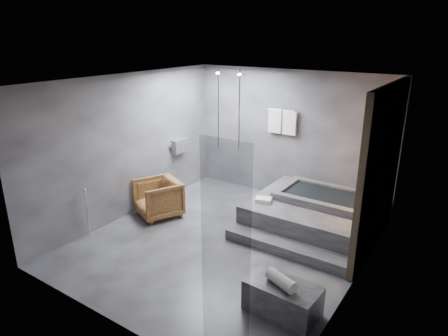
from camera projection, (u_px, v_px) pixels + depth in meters
The scene contains 7 objects.
room at pixel (253, 148), 6.48m from camera, with size 5.00×5.04×2.82m.
tub_deck at pixel (313, 214), 7.56m from camera, with size 2.20×2.00×0.50m, color #333336.
tub_step at pixel (286, 248), 6.68m from camera, with size 2.20×0.36×0.18m, color #333336.
concrete_bench at pixel (282, 298), 5.21m from camera, with size 0.95×0.52×0.43m, color #303033.
driftwood_chair at pixel (158, 198), 7.96m from camera, with size 0.80×0.82×0.75m, color #492B12.
rolled_towel at pixel (281, 280), 5.09m from camera, with size 0.16×0.16×0.45m, color silver.
deck_towel at pixel (263, 200), 7.46m from camera, with size 0.29×0.21×0.08m, color white.
Camera 1 is at (3.49, -5.19, 3.51)m, focal length 32.00 mm.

